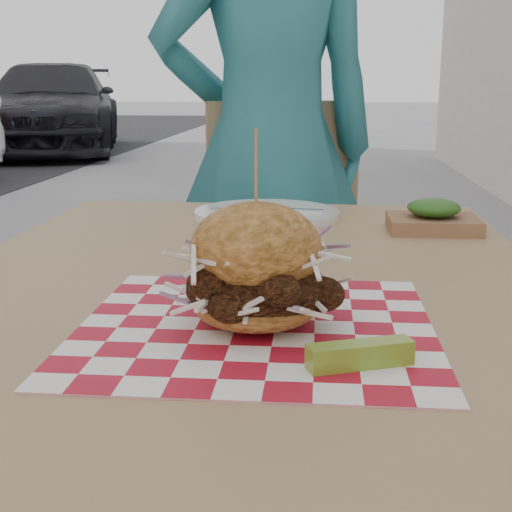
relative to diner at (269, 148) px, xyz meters
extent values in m
imported|color=teal|center=(0.00, 0.00, 0.00)|extent=(0.70, 0.57, 1.66)
imported|color=black|center=(-3.87, 8.71, -0.18)|extent=(2.90, 4.84, 1.31)
cube|color=tan|center=(0.03, -0.98, -0.10)|extent=(0.80, 1.20, 0.04)
cylinder|color=#333338|center=(-0.31, -0.44, -0.48)|extent=(0.05, 0.05, 0.71)
cylinder|color=#333338|center=(0.37, -0.44, -0.48)|extent=(0.05, 0.05, 0.71)
cube|color=tan|center=(0.03, -0.11, -0.38)|extent=(0.54, 0.54, 0.04)
cube|color=tan|center=(-0.03, 0.08, -0.13)|extent=(0.41, 0.18, 0.50)
cylinder|color=#333338|center=(-0.08, -0.34, -0.62)|extent=(0.03, 0.03, 0.43)
cylinder|color=#333338|center=(0.26, -0.22, -0.62)|extent=(0.03, 0.03, 0.43)
cylinder|color=#333338|center=(-0.20, 0.00, -0.62)|extent=(0.03, 0.03, 0.43)
cylinder|color=#333338|center=(0.14, 0.12, -0.62)|extent=(0.03, 0.03, 0.43)
cube|color=#B71227|center=(0.07, -1.16, -0.08)|extent=(0.36, 0.36, 0.00)
ellipsoid|color=#C88138|center=(0.07, -1.16, -0.06)|extent=(0.13, 0.13, 0.05)
ellipsoid|color=#5F3016|center=(0.07, -1.16, -0.04)|extent=(0.14, 0.13, 0.07)
ellipsoid|color=#C88138|center=(0.07, -1.16, 0.00)|extent=(0.13, 0.13, 0.09)
cylinder|color=tan|center=(0.07, -1.16, 0.07)|extent=(0.00, 0.00, 0.10)
cube|color=olive|center=(0.17, -1.26, -0.07)|extent=(0.10, 0.05, 0.02)
cylinder|color=white|center=(0.03, -0.55, -0.07)|extent=(0.27, 0.27, 0.01)
cube|color=silver|center=(0.00, -0.55, -0.07)|extent=(0.15, 0.03, 0.00)
cube|color=silver|center=(0.06, -0.55, -0.07)|extent=(0.15, 0.03, 0.00)
cube|color=#8D5F40|center=(0.32, -0.64, -0.07)|extent=(0.15, 0.12, 0.02)
ellipsoid|color=#214D16|center=(0.32, -0.64, -0.04)|extent=(0.09, 0.09, 0.03)
camera|label=1|loc=(0.13, -1.85, 0.16)|focal=50.00mm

